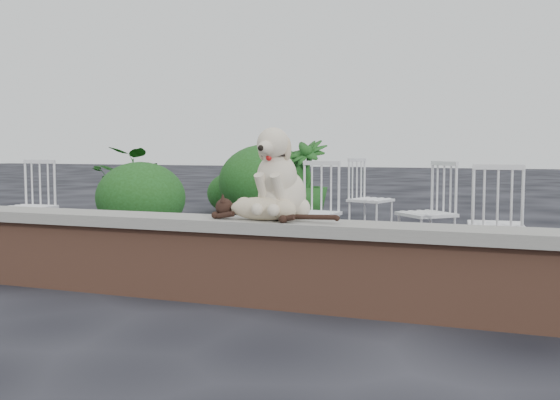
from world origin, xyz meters
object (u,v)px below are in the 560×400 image
(cat, at_px, (263,207))
(potted_plant_b, at_px, (306,179))
(chair_b, at_px, (313,212))
(dog, at_px, (282,173))
(chair_c, at_px, (495,223))
(chair_a, at_px, (29,206))
(chair_d, at_px, (426,212))
(chair_e, at_px, (371,199))
(potted_plant_a, at_px, (132,186))

(cat, bearing_deg, potted_plant_b, 112.10)
(cat, distance_m, chair_b, 1.72)
(dog, xyz_separation_m, chair_c, (1.36, 1.23, -0.43))
(chair_a, relative_size, chair_c, 1.00)
(cat, bearing_deg, chair_d, 75.33)
(chair_d, height_order, potted_plant_b, potted_plant_b)
(chair_e, xyz_separation_m, potted_plant_a, (-3.36, 0.14, 0.07))
(dog, relative_size, chair_e, 0.67)
(chair_d, distance_m, chair_b, 1.05)
(potted_plant_b, bearing_deg, chair_c, -53.24)
(chair_a, distance_m, potted_plant_b, 4.25)
(chair_c, bearing_deg, chair_d, -51.80)
(potted_plant_a, distance_m, potted_plant_b, 2.55)
(cat, relative_size, chair_e, 1.12)
(cat, xyz_separation_m, chair_e, (-0.02, 3.42, -0.20))
(chair_a, height_order, chair_b, same)
(chair_c, xyz_separation_m, chair_e, (-1.46, 2.05, 0.00))
(chair_b, bearing_deg, chair_e, 92.10)
(chair_d, bearing_deg, potted_plant_b, 172.06)
(chair_e, bearing_deg, dog, -161.09)
(cat, xyz_separation_m, potted_plant_b, (-1.39, 5.16, -0.08))
(chair_e, distance_m, potted_plant_a, 3.36)
(cat, xyz_separation_m, chair_a, (-3.11, 1.27, -0.20))
(dog, relative_size, cat, 0.60)
(cat, relative_size, chair_a, 1.12)
(potted_plant_a, bearing_deg, chair_a, -83.29)
(chair_c, distance_m, potted_plant_a, 5.29)
(cat, height_order, chair_c, chair_c)
(cat, bearing_deg, dog, 68.97)
(cat, xyz_separation_m, potted_plant_a, (-3.38, 3.56, -0.13))
(chair_d, xyz_separation_m, chair_c, (0.63, -0.66, 0.00))
(potted_plant_a, bearing_deg, chair_c, -24.42)
(potted_plant_a, bearing_deg, chair_b, -30.26)
(chair_c, bearing_deg, potted_plant_b, -58.57)
(chair_d, bearing_deg, potted_plant_a, -153.11)
(chair_d, relative_size, chair_e, 1.00)
(chair_d, bearing_deg, chair_a, -122.06)
(chair_e, height_order, potted_plant_b, potted_plant_b)
(chair_a, bearing_deg, potted_plant_b, 62.47)
(chair_c, height_order, chair_b, same)
(chair_a, xyz_separation_m, potted_plant_a, (-0.27, 2.29, 0.07))
(chair_d, distance_m, chair_a, 3.99)
(chair_d, height_order, chair_b, same)
(chair_d, xyz_separation_m, potted_plant_a, (-4.19, 1.53, 0.07))
(chair_c, relative_size, potted_plant_a, 0.88)
(dog, height_order, chair_c, dog)
(chair_a, relative_size, chair_b, 1.00)
(cat, bearing_deg, chair_e, 97.33)
(dog, distance_m, chair_c, 1.88)
(cat, height_order, chair_a, chair_a)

